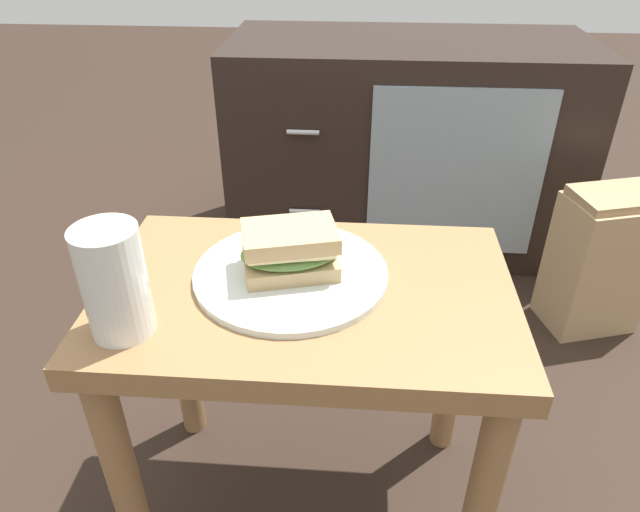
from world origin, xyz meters
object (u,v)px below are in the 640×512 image
Objects in this scene: plate at (291,273)px; paper_bag at (599,261)px; tv_cabinet at (403,145)px; sandwich_front at (290,250)px; beer_glass at (115,284)px.

plate is 0.75× the size of paper_bag.
sandwich_front is at bearing -102.92° from tv_cabinet.
plate is (-0.21, -0.93, 0.17)m from tv_cabinet.
beer_glass is at bearing -146.21° from sandwich_front.
paper_bag is (0.66, 0.52, -0.33)m from sandwich_front.
tv_cabinet is at bearing 77.08° from plate.
beer_glass is at bearing -146.21° from plate.
beer_glass is at bearing -142.53° from paper_bag.
plate is at bearing 33.79° from beer_glass.
tv_cabinet is 0.61m from paper_bag.
sandwich_front reaches higher than plate.
beer_glass reaches higher than tv_cabinet.
paper_bag is at bearing 38.46° from sandwich_front.
paper_bag is (0.85, 0.65, -0.35)m from beer_glass.
tv_cabinet reaches higher than plate.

